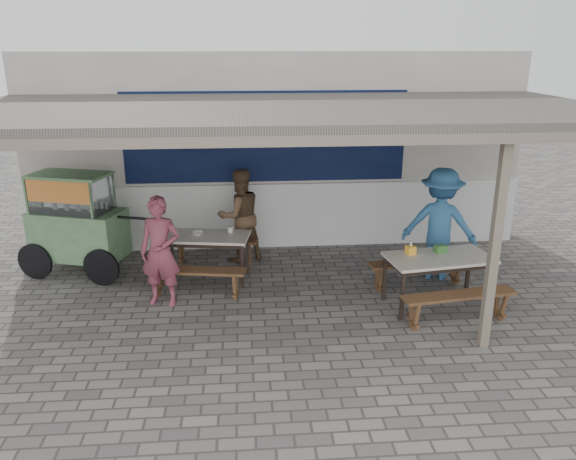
# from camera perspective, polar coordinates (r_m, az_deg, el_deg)

# --- Properties ---
(ground) EXTENTS (60.00, 60.00, 0.00)m
(ground) POSITION_cam_1_polar(r_m,az_deg,el_deg) (7.86, 0.34, -9.03)
(ground) COLOR slate
(ground) RESTS_ON ground
(back_wall) EXTENTS (9.00, 1.28, 3.50)m
(back_wall) POSITION_cam_1_polar(r_m,az_deg,el_deg) (10.71, -1.32, 8.19)
(back_wall) COLOR beige
(back_wall) RESTS_ON ground
(warung_roof) EXTENTS (9.00, 4.21, 2.81)m
(warung_roof) POSITION_cam_1_polar(r_m,az_deg,el_deg) (7.92, -0.08, 11.84)
(warung_roof) COLOR #59534C
(warung_roof) RESTS_ON ground
(table_left) EXTENTS (1.47, 0.88, 0.75)m
(table_left) POSITION_cam_1_polar(r_m,az_deg,el_deg) (8.96, -8.43, -1.03)
(table_left) COLOR silver
(table_left) RESTS_ON ground
(bench_left_street) EXTENTS (1.51, 0.51, 0.45)m
(bench_left_street) POSITION_cam_1_polar(r_m,az_deg,el_deg) (8.46, -9.33, -4.68)
(bench_left_street) COLOR brown
(bench_left_street) RESTS_ON ground
(bench_left_wall) EXTENTS (1.51, 0.51, 0.45)m
(bench_left_wall) POSITION_cam_1_polar(r_m,az_deg,el_deg) (9.70, -7.46, -1.54)
(bench_left_wall) COLOR brown
(bench_left_wall) RESTS_ON ground
(table_right) EXTENTS (1.57, 0.96, 0.75)m
(table_right) POSITION_cam_1_polar(r_m,az_deg,el_deg) (8.28, 15.09, -3.10)
(table_right) COLOR silver
(table_right) RESTS_ON ground
(bench_right_street) EXTENTS (1.60, 0.51, 0.45)m
(bench_right_street) POSITION_cam_1_polar(r_m,az_deg,el_deg) (7.92, 16.94, -6.91)
(bench_right_street) COLOR brown
(bench_right_street) RESTS_ON ground
(bench_right_wall) EXTENTS (1.60, 0.51, 0.45)m
(bench_right_wall) POSITION_cam_1_polar(r_m,az_deg,el_deg) (8.91, 13.10, -3.70)
(bench_right_wall) COLOR brown
(bench_right_wall) RESTS_ON ground
(vendor_cart) EXTENTS (2.15, 1.24, 1.68)m
(vendor_cart) POSITION_cam_1_polar(r_m,az_deg,el_deg) (9.68, -20.72, 0.92)
(vendor_cart) COLOR #6A9764
(vendor_cart) RESTS_ON ground
(patron_street_side) EXTENTS (0.66, 0.51, 1.61)m
(patron_street_side) POSITION_cam_1_polar(r_m,az_deg,el_deg) (8.20, -12.83, -2.16)
(patron_street_side) COLOR brown
(patron_street_side) RESTS_ON ground
(patron_wall_side) EXTENTS (0.96, 0.87, 1.63)m
(patron_wall_side) POSITION_cam_1_polar(r_m,az_deg,el_deg) (9.68, -4.92, 1.47)
(patron_wall_side) COLOR brown
(patron_wall_side) RESTS_ON ground
(patron_right_table) EXTENTS (1.34, 1.07, 1.81)m
(patron_right_table) POSITION_cam_1_polar(r_m,az_deg,el_deg) (9.20, 15.17, 0.58)
(patron_right_table) COLOR #316597
(patron_right_table) RESTS_ON ground
(tissue_box) EXTENTS (0.15, 0.15, 0.12)m
(tissue_box) POSITION_cam_1_polar(r_m,az_deg,el_deg) (8.23, 12.34, -2.00)
(tissue_box) COLOR #FBAD29
(tissue_box) RESTS_ON table_right
(donation_box) EXTENTS (0.19, 0.14, 0.11)m
(donation_box) POSITION_cam_1_polar(r_m,az_deg,el_deg) (8.40, 15.24, -1.84)
(donation_box) COLOR #397333
(donation_box) RESTS_ON table_right
(condiment_jar) EXTENTS (0.08, 0.08, 0.09)m
(condiment_jar) POSITION_cam_1_polar(r_m,az_deg,el_deg) (9.02, -5.88, 0.04)
(condiment_jar) COLOR beige
(condiment_jar) RESTS_ON table_left
(condiment_bowl) EXTENTS (0.18, 0.18, 0.04)m
(condiment_bowl) POSITION_cam_1_polar(r_m,az_deg,el_deg) (8.99, -9.16, -0.31)
(condiment_bowl) COLOR white
(condiment_bowl) RESTS_ON table_left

